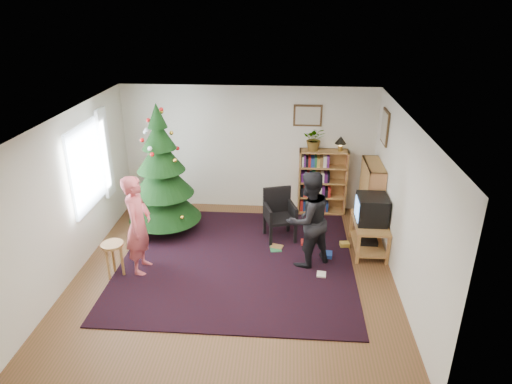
# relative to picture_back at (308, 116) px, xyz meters

# --- Properties ---
(floor) EXTENTS (5.00, 5.00, 0.00)m
(floor) POSITION_rel_picture_back_xyz_m (-1.15, -2.48, -1.95)
(floor) COLOR brown
(floor) RESTS_ON ground
(ceiling) EXTENTS (5.00, 5.00, 0.00)m
(ceiling) POSITION_rel_picture_back_xyz_m (-1.15, -2.48, 0.55)
(ceiling) COLOR white
(ceiling) RESTS_ON wall_back
(wall_back) EXTENTS (5.00, 0.02, 2.50)m
(wall_back) POSITION_rel_picture_back_xyz_m (-1.15, 0.02, -0.70)
(wall_back) COLOR silver
(wall_back) RESTS_ON floor
(wall_front) EXTENTS (5.00, 0.02, 2.50)m
(wall_front) POSITION_rel_picture_back_xyz_m (-1.15, -4.97, -0.70)
(wall_front) COLOR silver
(wall_front) RESTS_ON floor
(wall_left) EXTENTS (0.02, 5.00, 2.50)m
(wall_left) POSITION_rel_picture_back_xyz_m (-3.65, -2.48, -0.70)
(wall_left) COLOR silver
(wall_left) RESTS_ON floor
(wall_right) EXTENTS (0.02, 5.00, 2.50)m
(wall_right) POSITION_rel_picture_back_xyz_m (1.35, -2.48, -0.70)
(wall_right) COLOR silver
(wall_right) RESTS_ON floor
(rug) EXTENTS (3.80, 3.60, 0.02)m
(rug) POSITION_rel_picture_back_xyz_m (-1.15, -2.17, -1.94)
(rug) COLOR black
(rug) RESTS_ON floor
(window_pane) EXTENTS (0.04, 1.20, 1.40)m
(window_pane) POSITION_rel_picture_back_xyz_m (-3.62, -1.88, -0.45)
(window_pane) COLOR silver
(window_pane) RESTS_ON wall_left
(curtain) EXTENTS (0.06, 0.35, 1.60)m
(curtain) POSITION_rel_picture_back_xyz_m (-3.58, -1.18, -0.45)
(curtain) COLOR white
(curtain) RESTS_ON wall_left
(picture_back) EXTENTS (0.55, 0.03, 0.42)m
(picture_back) POSITION_rel_picture_back_xyz_m (0.00, 0.00, 0.00)
(picture_back) COLOR #4C3319
(picture_back) RESTS_ON wall_back
(picture_right) EXTENTS (0.03, 0.50, 0.60)m
(picture_right) POSITION_rel_picture_back_xyz_m (1.33, -0.73, 0.00)
(picture_right) COLOR #4C3319
(picture_right) RESTS_ON wall_right
(christmas_tree) EXTENTS (1.33, 1.33, 2.41)m
(christmas_tree) POSITION_rel_picture_back_xyz_m (-2.60, -1.16, -0.95)
(christmas_tree) COLOR #3F2816
(christmas_tree) RESTS_ON rug
(bookshelf_back) EXTENTS (0.95, 0.30, 1.30)m
(bookshelf_back) POSITION_rel_picture_back_xyz_m (0.34, -0.14, -1.29)
(bookshelf_back) COLOR #BC7543
(bookshelf_back) RESTS_ON floor
(bookshelf_right) EXTENTS (0.30, 0.95, 1.30)m
(bookshelf_right) POSITION_rel_picture_back_xyz_m (1.19, -0.83, -1.29)
(bookshelf_right) COLOR #BC7543
(bookshelf_right) RESTS_ON floor
(tv_stand) EXTENTS (0.54, 0.98, 0.55)m
(tv_stand) POSITION_rel_picture_back_xyz_m (1.07, -1.63, -1.62)
(tv_stand) COLOR #BC7543
(tv_stand) RESTS_ON floor
(crt_tv) EXTENTS (0.49, 0.53, 0.46)m
(crt_tv) POSITION_rel_picture_back_xyz_m (1.07, -1.63, -1.17)
(crt_tv) COLOR black
(crt_tv) RESTS_ON tv_stand
(armchair) EXTENTS (0.64, 0.65, 0.93)m
(armchair) POSITION_rel_picture_back_xyz_m (-0.46, -1.26, -1.45)
(armchair) COLOR black
(armchair) RESTS_ON rug
(stool) EXTENTS (0.35, 0.35, 0.58)m
(stool) POSITION_rel_picture_back_xyz_m (-3.01, -2.72, -1.50)
(stool) COLOR #BC7543
(stool) RESTS_ON floor
(person_standing) EXTENTS (0.39, 0.59, 1.62)m
(person_standing) POSITION_rel_picture_back_xyz_m (-2.63, -2.53, -1.14)
(person_standing) COLOR #CC5157
(person_standing) RESTS_ON rug
(person_by_chair) EXTENTS (0.99, 0.95, 1.61)m
(person_by_chair) POSITION_rel_picture_back_xyz_m (-0.00, -2.15, -1.14)
(person_by_chair) COLOR black
(person_by_chair) RESTS_ON rug
(potted_plant) EXTENTS (0.44, 0.38, 0.46)m
(potted_plant) POSITION_rel_picture_back_xyz_m (0.14, -0.14, -0.42)
(potted_plant) COLOR gray
(potted_plant) RESTS_ON bookshelf_back
(table_lamp) EXTENTS (0.22, 0.22, 0.29)m
(table_lamp) POSITION_rel_picture_back_xyz_m (0.64, -0.14, -0.45)
(table_lamp) COLOR #A57F33
(table_lamp) RESTS_ON bookshelf_back
(floor_clutter) EXTENTS (1.40, 1.18, 0.08)m
(floor_clutter) POSITION_rel_picture_back_xyz_m (0.04, -1.83, -1.91)
(floor_clutter) COLOR #A51E19
(floor_clutter) RESTS_ON rug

